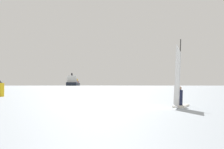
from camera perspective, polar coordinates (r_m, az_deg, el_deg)
ground_plane at (r=17.88m, az=1.68°, el=-6.92°), size 4000.00×4000.00×0.00m
windsurfer at (r=17.36m, az=14.48°, el=-3.32°), size 2.65×2.84×4.60m
cargo_ship at (r=775.27m, az=-8.36°, el=-1.91°), size 72.84×207.18×33.27m
distant_headland at (r=1482.47m, az=-16.24°, el=-1.78°), size 786.95×381.41×27.48m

